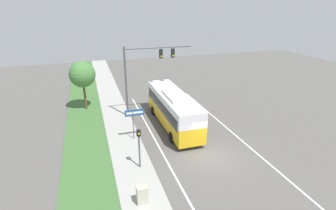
{
  "coord_description": "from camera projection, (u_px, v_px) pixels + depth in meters",
  "views": [
    {
      "loc": [
        -8.6,
        -15.82,
        11.17
      ],
      "look_at": [
        -1.34,
        7.3,
        1.76
      ],
      "focal_mm": 28.0,
      "sensor_mm": 36.0,
      "label": 1
    }
  ],
  "objects": [
    {
      "name": "ground_plane",
      "position": [
        212.0,
        156.0,
        20.52
      ],
      "size": [
        80.0,
        80.0,
        0.0
      ],
      "primitive_type": "plane",
      "color": "#565451"
    },
    {
      "name": "sidewalk",
      "position": [
        134.0,
        170.0,
        18.76
      ],
      "size": [
        2.8,
        80.0,
        0.12
      ],
      "color": "#9E9E99",
      "rests_on": "ground_plane"
    },
    {
      "name": "grass_verge",
      "position": [
        88.0,
        178.0,
        17.87
      ],
      "size": [
        3.6,
        80.0,
        0.1
      ],
      "color": "#3D6633",
      "rests_on": "ground_plane"
    },
    {
      "name": "lane_divider_near",
      "position": [
        168.0,
        164.0,
        19.51
      ],
      "size": [
        0.14,
        30.0,
        0.01
      ],
      "color": "silver",
      "rests_on": "ground_plane"
    },
    {
      "name": "lane_divider_far",
      "position": [
        252.0,
        149.0,
        21.52
      ],
      "size": [
        0.14,
        30.0,
        0.01
      ],
      "color": "silver",
      "rests_on": "ground_plane"
    },
    {
      "name": "bus",
      "position": [
        173.0,
        107.0,
        25.1
      ],
      "size": [
        2.58,
        10.26,
        3.45
      ],
      "color": "gold",
      "rests_on": "ground_plane"
    },
    {
      "name": "signal_gantry",
      "position": [
        145.0,
        67.0,
        26.29
      ],
      "size": [
        6.99,
        0.41,
        7.33
      ],
      "color": "#4C4C51",
      "rests_on": "ground_plane"
    },
    {
      "name": "pedestrian_signal",
      "position": [
        139.0,
        143.0,
        18.26
      ],
      "size": [
        0.28,
        0.34,
        3.09
      ],
      "color": "#4C4C51",
      "rests_on": "ground_plane"
    },
    {
      "name": "street_sign",
      "position": [
        134.0,
        117.0,
        22.29
      ],
      "size": [
        1.68,
        0.08,
        2.88
      ],
      "color": "#4C4C51",
      "rests_on": "ground_plane"
    },
    {
      "name": "utility_cabinet",
      "position": [
        142.0,
        195.0,
        15.36
      ],
      "size": [
        0.65,
        0.48,
        1.14
      ],
      "color": "#B7B29E",
      "rests_on": "sidewalk"
    },
    {
      "name": "roadside_tree",
      "position": [
        82.0,
        75.0,
        28.11
      ],
      "size": [
        2.79,
        2.79,
        5.35
      ],
      "color": "brown",
      "rests_on": "grass_verge"
    }
  ]
}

